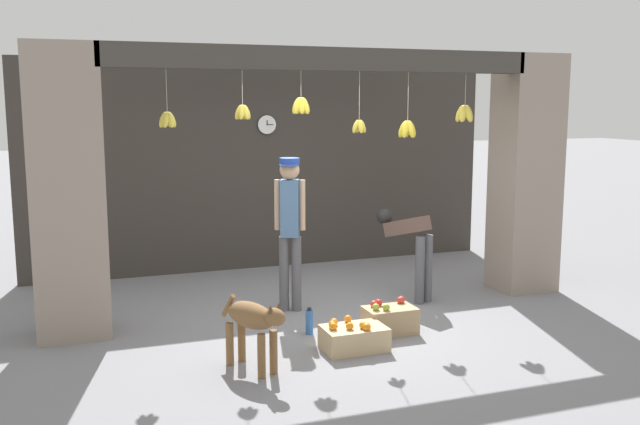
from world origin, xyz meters
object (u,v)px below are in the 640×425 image
dog (253,321)px  wall_clock (267,125)px  water_bottle (309,322)px  fruit_crate_apples (390,319)px  worker_stooping (410,242)px  fruit_crate_oranges (354,337)px  shopkeeper (290,221)px

dog → wall_clock: (1.20, 3.76, 1.57)m
dog → water_bottle: size_ratio=2.86×
dog → fruit_crate_apples: size_ratio=1.50×
worker_stooping → water_bottle: worker_stooping is taller
worker_stooping → fruit_crate_oranges: (-1.31, -1.41, -0.57)m
water_bottle → fruit_crate_oranges: bearing=-67.1°
fruit_crate_apples → water_bottle: 0.82m
shopkeeper → fruit_crate_oranges: 1.70m
water_bottle → wall_clock: size_ratio=1.01×
fruit_crate_oranges → water_bottle: fruit_crate_oranges is taller
worker_stooping → water_bottle: (-1.55, -0.83, -0.56)m
fruit_crate_oranges → fruit_crate_apples: fruit_crate_apples is taller
shopkeeper → dog: bearing=85.3°
worker_stooping → wall_clock: wall_clock is taller
shopkeeper → wall_clock: wall_clock is taller
fruit_crate_oranges → water_bottle: 0.63m
fruit_crate_oranges → water_bottle: (-0.25, 0.58, 0.01)m
dog → wall_clock: wall_clock is taller
fruit_crate_apples → worker_stooping: bearing=54.3°
dog → fruit_crate_apples: (1.56, 0.52, -0.30)m
worker_stooping → fruit_crate_apples: size_ratio=2.00×
wall_clock → dog: bearing=-107.7°
worker_stooping → dog: bearing=-166.7°
fruit_crate_oranges → wall_clock: 4.05m
fruit_crate_oranges → water_bottle: bearing=112.9°
water_bottle → dog: bearing=-135.5°
fruit_crate_apples → wall_clock: bearing=96.4°
water_bottle → wall_clock: bearing=82.1°
worker_stooping → wall_clock: (-1.13, 2.16, 1.32)m
worker_stooping → wall_clock: bearing=96.6°
wall_clock → shopkeeper: bearing=-99.3°
dog → wall_clock: 4.24m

